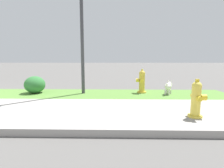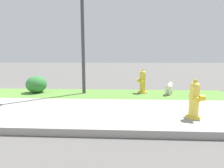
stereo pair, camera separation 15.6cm
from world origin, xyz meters
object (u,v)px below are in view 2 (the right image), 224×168
(fire_hydrant_at_driveway, at_px, (143,82))
(shrub_bush_mid_verge, at_px, (36,84))
(small_white_dog, at_px, (169,87))
(fire_hydrant_near_corner, at_px, (195,100))

(fire_hydrant_at_driveway, height_order, shrub_bush_mid_verge, fire_hydrant_at_driveway)
(fire_hydrant_at_driveway, xyz_separation_m, small_white_dog, (0.84, -0.22, -0.13))
(fire_hydrant_near_corner, relative_size, small_white_dog, 1.44)
(shrub_bush_mid_verge, bearing_deg, fire_hydrant_near_corner, -29.53)
(fire_hydrant_at_driveway, xyz_separation_m, shrub_bush_mid_verge, (-3.62, -0.12, -0.10))
(fire_hydrant_near_corner, bearing_deg, fire_hydrant_at_driveway, -163.49)
(fire_hydrant_near_corner, bearing_deg, small_white_dog, 177.69)
(small_white_dog, bearing_deg, fire_hydrant_near_corner, -156.63)
(fire_hydrant_at_driveway, bearing_deg, shrub_bush_mid_verge, 102.49)
(fire_hydrant_at_driveway, bearing_deg, fire_hydrant_near_corner, -154.57)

